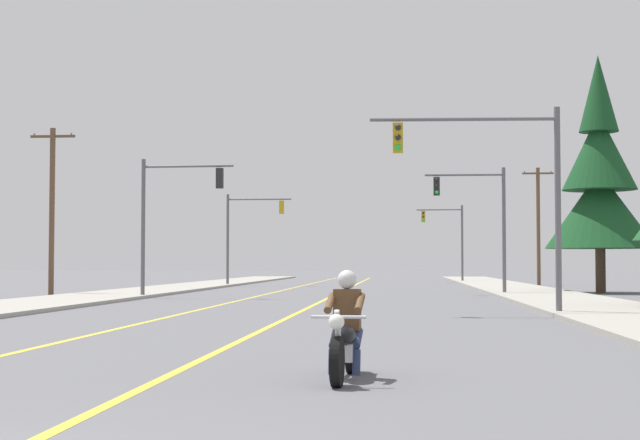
% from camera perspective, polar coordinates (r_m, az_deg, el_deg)
% --- Properties ---
extents(lane_stripe_center, '(0.16, 100.00, 0.01)m').
position_cam_1_polar(lane_stripe_center, '(51.38, 1.21, -4.28)').
color(lane_stripe_center, yellow).
rests_on(lane_stripe_center, ground).
extents(lane_stripe_left, '(0.16, 100.00, 0.01)m').
position_cam_1_polar(lane_stripe_left, '(51.71, -2.63, -4.26)').
color(lane_stripe_left, yellow).
rests_on(lane_stripe_left, ground).
extents(sidewalk_kerb_right, '(4.40, 110.00, 0.14)m').
position_cam_1_polar(sidewalk_kerb_right, '(46.73, 12.80, -4.30)').
color(sidewalk_kerb_right, '#9E998E').
rests_on(sidewalk_kerb_right, ground).
extents(sidewalk_kerb_left, '(4.40, 110.00, 0.14)m').
position_cam_1_polar(sidewalk_kerb_left, '(48.14, -11.25, -4.27)').
color(sidewalk_kerb_left, '#9E998E').
rests_on(sidewalk_kerb_left, ground).
extents(motorcycle_with_rider, '(0.70, 2.19, 1.46)m').
position_cam_1_polar(motorcycle_with_rider, '(13.00, 1.49, -6.82)').
color(motorcycle_with_rider, black).
rests_on(motorcycle_with_rider, ground).
extents(traffic_signal_near_right, '(5.66, 0.53, 6.20)m').
position_cam_1_polar(traffic_signal_near_right, '(29.28, 10.68, 2.57)').
color(traffic_signal_near_right, '#56565B').
rests_on(traffic_signal_near_right, ground).
extents(traffic_signal_near_left, '(4.20, 0.41, 6.20)m').
position_cam_1_polar(traffic_signal_near_left, '(43.51, -8.92, 0.78)').
color(traffic_signal_near_left, '#56565B').
rests_on(traffic_signal_near_left, ground).
extents(traffic_signal_mid_right, '(3.91, 0.38, 6.20)m').
position_cam_1_polar(traffic_signal_mid_right, '(47.65, 9.50, 0.47)').
color(traffic_signal_mid_right, '#56565B').
rests_on(traffic_signal_mid_right, ground).
extents(traffic_signal_mid_left, '(4.43, 0.37, 6.20)m').
position_cam_1_polar(traffic_signal_mid_left, '(65.41, -4.40, -0.34)').
color(traffic_signal_mid_left, '#56565B').
rests_on(traffic_signal_mid_left, ground).
extents(traffic_signal_far_right, '(3.73, 0.42, 6.20)m').
position_cam_1_polar(traffic_signal_far_right, '(78.49, 7.63, -0.72)').
color(traffic_signal_far_right, '#56565B').
rests_on(traffic_signal_far_right, ground).
extents(utility_pole_left_near, '(2.20, 0.26, 8.08)m').
position_cam_1_polar(utility_pole_left_near, '(48.39, -15.53, 0.74)').
color(utility_pole_left_near, brown).
rests_on(utility_pole_left_near, ground).
extents(utility_pole_right_far, '(2.17, 0.26, 8.22)m').
position_cam_1_polar(utility_pole_right_far, '(69.12, 12.75, -0.19)').
color(utility_pole_right_far, brown).
rests_on(utility_pole_right_far, ground).
extents(conifer_tree_right_verge_far, '(5.63, 5.63, 12.39)m').
position_cam_1_polar(conifer_tree_right_verge_far, '(52.07, 16.16, 2.10)').
color(conifer_tree_right_verge_far, '#423023').
rests_on(conifer_tree_right_verge_far, ground).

